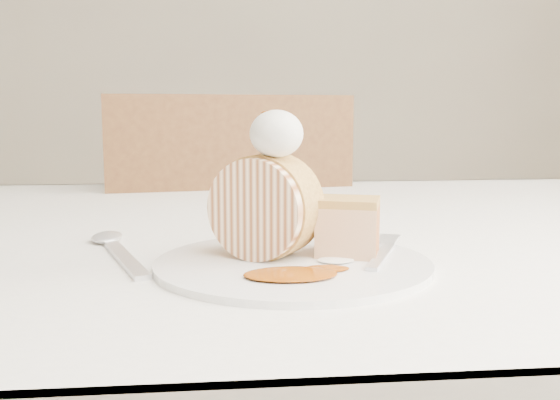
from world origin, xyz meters
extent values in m
cube|color=white|center=(0.00, 3.00, 1.40)|extent=(5.00, 0.10, 2.80)
cube|color=silver|center=(0.00, 0.20, 0.73)|extent=(1.40, 0.90, 0.04)
cube|color=silver|center=(0.00, 0.65, 0.61)|extent=(1.40, 0.01, 0.28)
cube|color=brown|center=(-0.11, 0.74, 0.44)|extent=(0.49, 0.49, 0.04)
cube|color=brown|center=(-0.08, 0.55, 0.69)|extent=(0.43, 0.10, 0.45)
cylinder|color=brown|center=(0.05, 0.95, 0.21)|extent=(0.04, 0.04, 0.42)
cylinder|color=brown|center=(-0.32, 0.90, 0.21)|extent=(0.04, 0.04, 0.42)
cylinder|color=white|center=(-0.04, -0.02, 0.75)|extent=(0.30, 0.30, 0.01)
cylinder|color=#FFDEB1|center=(-0.06, 0.00, 0.80)|extent=(0.10, 0.09, 0.09)
cube|color=tan|center=(0.01, 0.00, 0.78)|extent=(0.07, 0.06, 0.04)
ellipsoid|color=white|center=(-0.06, -0.01, 0.86)|extent=(0.05, 0.05, 0.04)
ellipsoid|color=#8A3A05|center=(-0.06, 0.00, 0.89)|extent=(0.02, 0.02, 0.01)
cube|color=silver|center=(0.04, -0.01, 0.76)|extent=(0.08, 0.14, 0.00)
cube|color=silver|center=(-0.19, 0.02, 0.75)|extent=(0.08, 0.18, 0.00)
camera|label=1|loc=(-0.10, -0.53, 0.88)|focal=40.00mm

